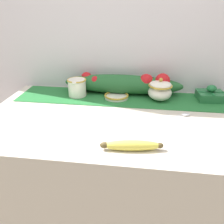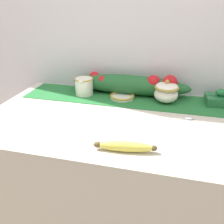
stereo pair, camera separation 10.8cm
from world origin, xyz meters
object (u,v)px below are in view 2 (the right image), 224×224
at_px(cream_pitcher, 84,86).
at_px(small_dish, 122,96).
at_px(banana, 125,146).
at_px(spoon, 186,118).
at_px(sugar_bowl, 166,92).
at_px(gift_box, 220,99).

bearing_deg(cream_pitcher, small_dish, -1.79).
height_order(cream_pitcher, banana, cream_pitcher).
xyz_separation_m(cream_pitcher, spoon, (0.55, -0.18, -0.05)).
distance_m(sugar_bowl, banana, 0.51).
xyz_separation_m(sugar_bowl, small_dish, (-0.23, -0.01, -0.04)).
relative_size(sugar_bowl, spoon, 0.65).
distance_m(cream_pitcher, small_dish, 0.22).
relative_size(sugar_bowl, gift_box, 0.86).
xyz_separation_m(small_dish, spoon, (0.34, -0.17, -0.01)).
height_order(sugar_bowl, banana, sugar_bowl).
bearing_deg(gift_box, sugar_bowl, -171.56).
bearing_deg(sugar_bowl, small_dish, -178.58).
height_order(small_dish, gift_box, gift_box).
bearing_deg(sugar_bowl, gift_box, 8.44).
bearing_deg(spoon, sugar_bowl, 102.19).
bearing_deg(gift_box, spoon, -127.02).
xyz_separation_m(sugar_bowl, gift_box, (0.27, 0.04, -0.03)).
bearing_deg(cream_pitcher, spoon, -17.88).
distance_m(sugar_bowl, spoon, 0.21).
relative_size(cream_pitcher, banana, 0.53).
xyz_separation_m(cream_pitcher, small_dish, (0.22, -0.01, -0.04)).
xyz_separation_m(cream_pitcher, banana, (0.34, -0.50, -0.03)).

